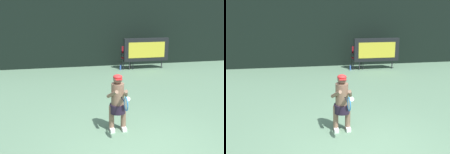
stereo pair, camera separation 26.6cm
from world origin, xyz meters
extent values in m
cube|color=#55775C|center=(0.00, 0.00, -0.01)|extent=(18.00, 22.00, 0.02)
cube|color=black|center=(0.00, 8.50, 1.80)|extent=(18.00, 0.12, 3.60)
cube|color=black|center=(2.56, 7.34, 0.95)|extent=(2.20, 0.20, 1.10)
cube|color=gold|center=(2.56, 7.24, 0.95)|extent=(1.80, 0.01, 0.75)
cylinder|color=#2D2D33|center=(1.74, 7.34, 0.20)|extent=(0.05, 0.05, 0.40)
cylinder|color=#2D2D33|center=(3.39, 7.34, 0.20)|extent=(0.05, 0.05, 0.40)
cylinder|color=black|center=(1.45, 7.39, 0.26)|extent=(0.04, 0.04, 0.52)
cylinder|color=black|center=(1.93, 7.39, 0.26)|extent=(0.04, 0.04, 0.52)
cylinder|color=black|center=(1.45, 7.79, 0.26)|extent=(0.04, 0.04, 0.52)
cylinder|color=black|center=(1.93, 7.79, 0.26)|extent=(0.04, 0.04, 0.52)
cube|color=maroon|center=(1.69, 7.59, 0.54)|extent=(0.52, 0.44, 0.03)
cylinder|color=black|center=(1.45, 7.79, 0.80)|extent=(0.04, 0.04, 0.56)
cylinder|color=black|center=(1.93, 7.79, 0.80)|extent=(0.04, 0.04, 0.56)
cube|color=maroon|center=(1.69, 7.79, 0.91)|extent=(0.48, 0.02, 0.34)
cylinder|color=black|center=(1.45, 7.59, 0.74)|extent=(0.04, 0.44, 0.04)
cylinder|color=black|center=(1.93, 7.59, 0.74)|extent=(0.04, 0.44, 0.04)
cylinder|color=blue|center=(1.29, 7.32, 0.12)|extent=(0.07, 0.07, 0.24)
cylinder|color=black|center=(1.29, 7.32, 0.25)|extent=(0.03, 0.03, 0.03)
cube|color=white|center=(-0.42, 1.00, 0.04)|extent=(0.11, 0.26, 0.09)
cube|color=white|center=(-0.12, 1.00, 0.04)|extent=(0.11, 0.26, 0.09)
cylinder|color=brown|center=(-0.42, 1.05, 0.32)|extent=(0.13, 0.13, 0.65)
cylinder|color=brown|center=(-0.12, 1.05, 0.32)|extent=(0.13, 0.13, 0.65)
cylinder|color=black|center=(-0.27, 1.05, 0.57)|extent=(0.39, 0.39, 0.22)
cylinder|color=brown|center=(-0.27, 1.05, 0.93)|extent=(0.31, 0.31, 0.56)
sphere|color=brown|center=(-0.27, 1.05, 1.31)|extent=(0.22, 0.22, 0.22)
ellipsoid|color=#B22323|center=(-0.27, 1.05, 1.37)|extent=(0.22, 0.22, 0.12)
cube|color=#B22323|center=(-0.27, 0.95, 1.33)|extent=(0.17, 0.12, 0.02)
cylinder|color=brown|center=(-0.43, 0.89, 1.00)|extent=(0.20, 0.50, 0.32)
cylinder|color=brown|center=(-0.10, 0.89, 1.00)|extent=(0.20, 0.50, 0.32)
cylinder|color=white|center=(-0.08, 0.77, 0.90)|extent=(0.13, 0.12, 0.12)
cylinder|color=black|center=(-0.23, 0.65, 0.94)|extent=(0.03, 0.28, 0.03)
torus|color=#2770B5|center=(-0.23, 0.35, 0.94)|extent=(0.02, 0.31, 0.31)
ellipsoid|color=silver|center=(-0.23, 0.35, 0.94)|extent=(0.01, 0.26, 0.26)
camera|label=1|loc=(-1.64, -5.00, 3.01)|focal=43.34mm
camera|label=2|loc=(-1.38, -5.04, 3.01)|focal=43.34mm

